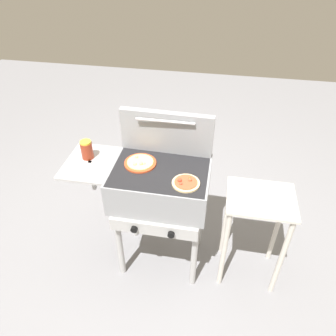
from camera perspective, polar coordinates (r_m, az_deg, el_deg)
The scene contains 7 objects.
ground_plane at distance 2.72m, azimuth -1.07°, elevation -15.37°, with size 8.00×8.00×0.00m, color gray.
grill at distance 2.17m, azimuth -1.69°, elevation -3.31°, with size 0.96×0.53×0.90m.
grill_lid_open at distance 2.16m, azimuth -0.28°, elevation 6.34°, with size 0.63×0.09×0.30m.
pizza_pepperoni at distance 1.96m, azimuth 3.15°, elevation -2.61°, with size 0.17×0.17×0.04m.
pizza_cheese at distance 2.13m, azimuth -4.94°, elevation 0.93°, with size 0.21×0.21×0.03m.
sauce_jar at distance 2.21m, azimuth -14.17°, elevation 3.17°, with size 0.08×0.08×0.13m.
prep_table at distance 2.31m, azimuth 15.27°, elevation -9.07°, with size 0.44×0.36×0.77m.
Camera 1 is at (0.34, -1.60, 2.18)m, focal length 34.44 mm.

